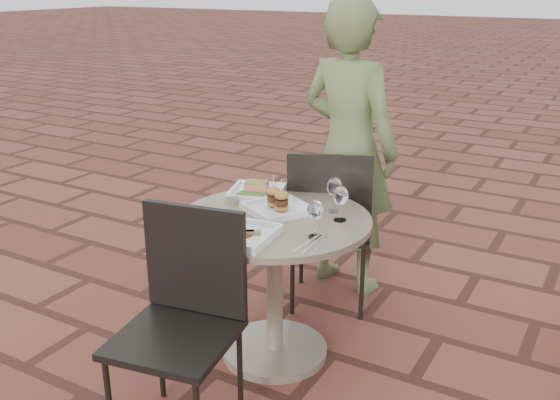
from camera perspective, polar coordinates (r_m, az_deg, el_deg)
The scene contains 13 objects.
ground at distance 3.09m, azimuth -5.96°, elevation -15.51°, with size 60.00×60.00×0.00m, color brown.
cafe_table at distance 2.97m, azimuth -0.50°, elevation -6.01°, with size 0.90×0.90×0.73m.
chair_far at distance 3.38m, azimuth 4.60°, elevation -1.63°, with size 0.57×0.57×0.93m.
chair_near at distance 2.53m, azimuth -8.72°, elevation -9.44°, with size 0.51×0.51×0.93m.
diner at distance 3.60m, azimuth 6.31°, elevation 4.69°, with size 0.62×0.41×1.70m, color #516035.
plate_salmon at distance 3.17m, azimuth -2.17°, elevation 0.84°, with size 0.33×0.33×0.07m.
plate_sliders at distance 2.94m, azimuth -0.23°, elevation -0.44°, with size 0.36×0.36×0.17m.
plate_tuna at distance 2.65m, azimuth -3.72°, elevation -3.10°, with size 0.31×0.31×0.03m.
wine_glass_right at distance 2.62m, azimuth 3.26°, elevation -1.04°, with size 0.07×0.07×0.17m.
wine_glass_mid at distance 2.92m, azimuth 4.99°, elevation 1.13°, with size 0.07×0.07×0.17m.
wine_glass_far at distance 2.81m, azimuth 5.58°, elevation 0.32°, with size 0.07×0.07×0.16m.
steel_ramekin at distance 3.05m, azimuth -4.51°, elevation 0.07°, with size 0.06×0.06×0.04m, color silver.
cutlery_set at distance 2.58m, azimuth 3.00°, elevation -4.10°, with size 0.10×0.22×0.00m, color silver, non-canonical shape.
Camera 1 is at (1.51, -2.02, 1.77)m, focal length 40.00 mm.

